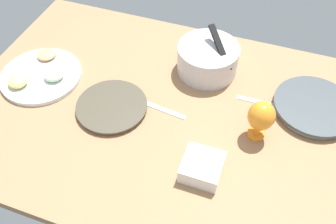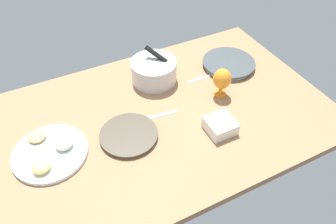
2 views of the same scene
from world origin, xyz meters
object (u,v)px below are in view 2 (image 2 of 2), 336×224
mixing_bowl (154,70)px  fruit_platter (50,152)px  square_bowl_white (220,125)px  hurricane_glass_orange (222,79)px  dinner_plate_left (129,135)px  dinner_plate_right (229,64)px

mixing_bowl → fruit_platter: (-61.86, -26.27, -4.98)cm
square_bowl_white → hurricane_glass_orange: bearing=56.9°
dinner_plate_left → square_bowl_white: bearing=-21.2°
hurricane_glass_orange → dinner_plate_right: bearing=45.5°
mixing_bowl → square_bowl_white: mixing_bowl is taller
dinner_plate_left → fruit_platter: 34.69cm
dinner_plate_left → fruit_platter: fruit_platter is taller
dinner_plate_right → fruit_platter: size_ratio=0.93×
mixing_bowl → fruit_platter: bearing=-157.0°
dinner_plate_left → square_bowl_white: (39.12, -15.19, 2.27)cm
dinner_plate_left → dinner_plate_right: size_ratio=0.89×
dinner_plate_left → fruit_platter: bearing=170.1°
mixing_bowl → hurricane_glass_orange: (25.33, -26.10, 3.50)cm
dinner_plate_left → mixing_bowl: mixing_bowl is taller
dinner_plate_right → dinner_plate_left: bearing=-161.0°
dinner_plate_right → fruit_platter: (-105.17, -18.47, -0.20)cm
hurricane_glass_orange → dinner_plate_left: bearing=-173.4°
dinner_plate_right → hurricane_glass_orange: hurricane_glass_orange is taller
hurricane_glass_orange → mixing_bowl: bearing=134.1°
dinner_plate_right → hurricane_glass_orange: (-17.97, -18.30, 8.28)cm
square_bowl_white → fruit_platter: bearing=163.9°
hurricane_glass_orange → fruit_platter: bearing=-179.9°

